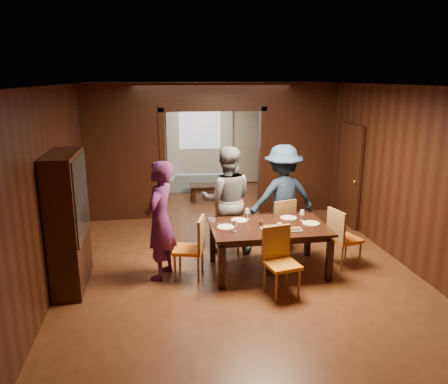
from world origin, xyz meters
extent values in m
plane|color=#532B17|center=(0.00, 0.00, 0.00)|extent=(9.00, 9.00, 0.00)
cube|color=silver|center=(0.00, 0.00, 2.90)|extent=(5.50, 9.00, 0.02)
cube|color=black|center=(0.00, 4.50, 1.45)|extent=(5.50, 0.02, 2.90)
cube|color=black|center=(-2.75, 0.00, 1.45)|extent=(0.02, 9.00, 2.90)
cube|color=black|center=(2.75, 0.00, 1.45)|extent=(0.02, 9.00, 2.90)
cube|color=black|center=(-1.93, 1.60, 1.20)|extent=(1.65, 0.15, 2.40)
cube|color=black|center=(1.93, 1.60, 1.20)|extent=(1.65, 0.15, 2.40)
cube|color=black|center=(0.00, 1.60, 2.65)|extent=(5.50, 0.15, 0.50)
cube|color=beige|center=(0.00, 4.47, 1.45)|extent=(5.40, 0.04, 2.85)
imported|color=#511D56|center=(-1.22, -1.41, 0.92)|extent=(0.67, 0.79, 1.83)
imported|color=#595B61|center=(-0.05, -0.57, 0.95)|extent=(1.00, 0.83, 1.89)
imported|color=#1B2B44|center=(0.95, -0.55, 0.94)|extent=(1.29, 0.84, 1.89)
imported|color=#99BAC8|center=(-0.07, 3.85, 0.25)|extent=(1.77, 0.81, 0.50)
imported|color=black|center=(0.58, -1.39, 0.80)|extent=(0.37, 0.37, 0.09)
cube|color=black|center=(0.47, -1.47, 0.38)|extent=(1.82, 1.13, 0.76)
cube|color=black|center=(-0.03, 2.80, 0.20)|extent=(0.80, 0.50, 0.40)
cube|color=black|center=(-2.53, -1.50, 1.00)|extent=(0.40, 1.20, 2.00)
cube|color=black|center=(2.70, 0.50, 1.05)|extent=(0.06, 0.90, 2.10)
cube|color=silver|center=(0.00, 4.44, 1.70)|extent=(1.20, 0.03, 1.30)
cube|color=white|center=(-0.75, 4.40, 1.25)|extent=(0.35, 0.06, 2.40)
cube|color=white|center=(0.75, 4.40, 1.25)|extent=(0.35, 0.06, 2.40)
cylinder|color=white|center=(-0.21, -1.44, 0.77)|extent=(0.27, 0.27, 0.01)
cylinder|color=silver|center=(0.06, -1.14, 0.77)|extent=(0.27, 0.27, 0.01)
cylinder|color=silver|center=(0.89, -1.15, 0.77)|extent=(0.27, 0.27, 0.01)
cylinder|color=silver|center=(1.15, -1.47, 0.77)|extent=(0.27, 0.27, 0.01)
cylinder|color=white|center=(0.44, -1.81, 0.77)|extent=(0.27, 0.27, 0.01)
cube|color=gray|center=(0.45, -1.58, 0.78)|extent=(0.30, 0.20, 0.04)
cube|color=gray|center=(0.76, -1.73, 0.78)|extent=(0.30, 0.20, 0.04)
cylinder|color=white|center=(0.55, -1.78, 0.83)|extent=(0.07, 0.07, 0.14)
camera|label=1|loc=(-1.24, -7.76, 3.02)|focal=35.00mm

